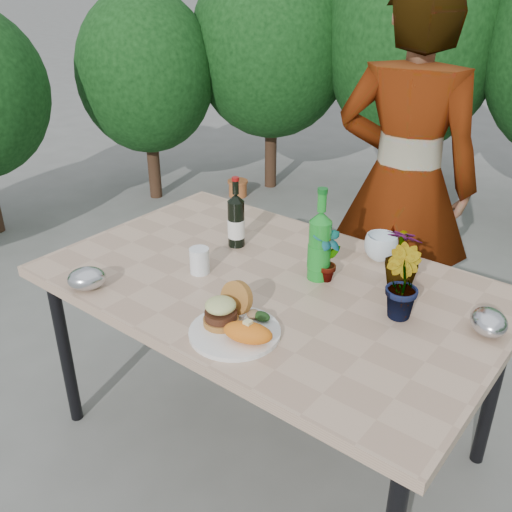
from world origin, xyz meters
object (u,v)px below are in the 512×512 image
Objects in this scene: patio_table at (270,294)px; person at (404,184)px; dinner_plate at (235,332)px; wine_bottle at (236,221)px.

person reaches higher than patio_table.
wine_bottle is at bearing 129.59° from dinner_plate.
patio_table is 0.35m from wine_bottle.
wine_bottle reaches higher than patio_table.
patio_table is 5.62× the size of wine_bottle.
dinner_plate is 0.16× the size of person.
person reaches higher than dinner_plate.
patio_table is 0.91× the size of person.
dinner_plate is at bearing -70.75° from patio_table.
wine_bottle is 0.16× the size of person.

